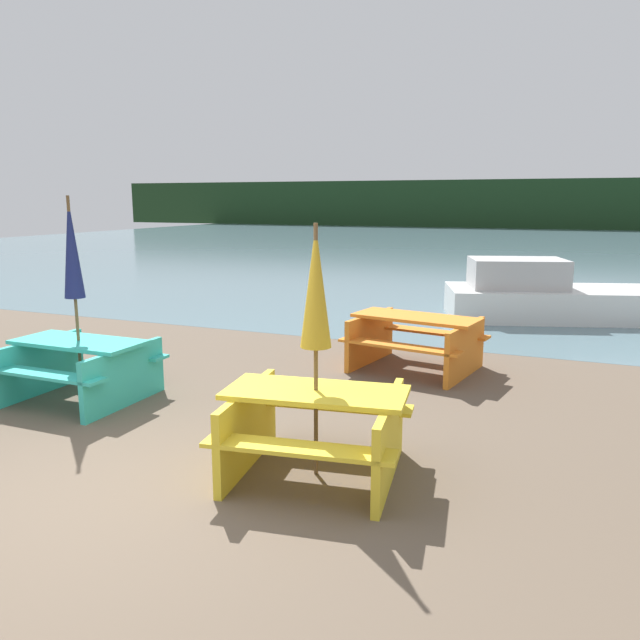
{
  "coord_description": "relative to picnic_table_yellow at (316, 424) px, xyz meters",
  "views": [
    {
      "loc": [
        3.41,
        -3.61,
        2.38
      ],
      "look_at": [
        0.43,
        3.66,
        0.85
      ],
      "focal_mm": 35.0,
      "sensor_mm": 36.0,
      "label": 1
    }
  ],
  "objects": [
    {
      "name": "ground_plane",
      "position": [
        -1.43,
        -1.12,
        -0.46
      ],
      "size": [
        60.0,
        60.0,
        0.0
      ],
      "primitive_type": "plane",
      "color": "brown"
    },
    {
      "name": "water",
      "position": [
        -1.43,
        30.08,
        -0.46
      ],
      "size": [
        60.0,
        50.0,
        0.0
      ],
      "color": "slate",
      "rests_on": "ground_plane"
    },
    {
      "name": "far_treeline",
      "position": [
        -1.43,
        50.08,
        1.54
      ],
      "size": [
        80.0,
        1.6,
        4.0
      ],
      "color": "#193319",
      "rests_on": "water"
    },
    {
      "name": "picnic_table_yellow",
      "position": [
        0.0,
        0.0,
        0.0
      ],
      "size": [
        1.73,
        1.58,
        0.77
      ],
      "rotation": [
        0.0,
        0.0,
        0.14
      ],
      "color": "yellow",
      "rests_on": "ground_plane"
    },
    {
      "name": "picnic_table_teal",
      "position": [
        -3.41,
        0.85,
        -0.02
      ],
      "size": [
        1.58,
        1.39,
        0.73
      ],
      "rotation": [
        0.0,
        0.0,
        -0.01
      ],
      "color": "#33B7A8",
      "rests_on": "ground_plane"
    },
    {
      "name": "picnic_table_orange",
      "position": [
        -0.02,
        3.68,
        0.01
      ],
      "size": [
        1.94,
        1.66,
        0.78
      ],
      "rotation": [
        0.0,
        0.0,
        -0.17
      ],
      "color": "orange",
      "rests_on": "ground_plane"
    },
    {
      "name": "umbrella_navy",
      "position": [
        -3.41,
        0.85,
        1.34
      ],
      "size": [
        0.23,
        0.23,
        2.42
      ],
      "color": "brown",
      "rests_on": "ground_plane"
    },
    {
      "name": "umbrella_gold",
      "position": [
        -0.0,
        0.0,
        1.19
      ],
      "size": [
        0.26,
        0.26,
        2.19
      ],
      "color": "brown",
      "rests_on": "ground_plane"
    },
    {
      "name": "boat",
      "position": [
        1.47,
        8.49,
        -0.01
      ],
      "size": [
        4.49,
        2.92,
        1.21
      ],
      "rotation": [
        0.0,
        0.0,
        0.3
      ],
      "color": "silver",
      "rests_on": "water"
    }
  ]
}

